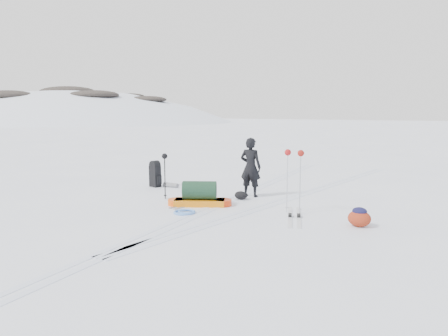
% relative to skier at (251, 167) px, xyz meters
% --- Properties ---
extents(ground, '(200.00, 200.00, 0.00)m').
position_rel_skier_xyz_m(ground, '(-0.24, -1.13, -0.85)').
color(ground, white).
rests_on(ground, ground).
extents(ski_tracks, '(3.38, 17.97, 0.01)m').
position_rel_skier_xyz_m(ski_tracks, '(0.37, -0.25, -0.85)').
color(ski_tracks, silver).
rests_on(ski_tracks, ground).
extents(skier, '(0.65, 0.45, 1.70)m').
position_rel_skier_xyz_m(skier, '(0.00, 0.00, 0.00)').
color(skier, black).
rests_on(skier, ground).
extents(pulk_sled, '(1.71, 1.18, 0.64)m').
position_rel_skier_xyz_m(pulk_sled, '(-0.62, -1.73, -0.60)').
color(pulk_sled, orange).
rests_on(pulk_sled, ground).
extents(expedition_rucksack, '(0.95, 0.41, 0.86)m').
position_rel_skier_xyz_m(expedition_rucksack, '(-3.32, -0.09, -0.45)').
color(expedition_rucksack, black).
rests_on(expedition_rucksack, ground).
extents(ski_poles_black, '(0.16, 0.16, 1.28)m').
position_rel_skier_xyz_m(ski_poles_black, '(-1.93, -1.48, 0.20)').
color(ski_poles_black, black).
rests_on(ski_poles_black, ground).
extents(ski_poles_silver, '(0.49, 0.18, 1.54)m').
position_rel_skier_xyz_m(ski_poles_silver, '(1.81, -1.33, 0.44)').
color(ski_poles_silver, '#BBBDC3').
rests_on(ski_poles_silver, ground).
extents(touring_skis_grey, '(0.60, 1.68, 0.06)m').
position_rel_skier_xyz_m(touring_skis_grey, '(-0.82, -1.63, -0.84)').
color(touring_skis_grey, '#9B9FA3').
rests_on(touring_skis_grey, ground).
extents(touring_skis_white, '(0.99, 1.97, 0.07)m').
position_rel_skier_xyz_m(touring_skis_white, '(1.99, -1.70, -0.83)').
color(touring_skis_white, silver).
rests_on(touring_skis_white, ground).
extents(rope_coil, '(0.71, 0.71, 0.06)m').
position_rel_skier_xyz_m(rope_coil, '(-0.44, -2.64, -0.82)').
color(rope_coil, '#5A92DB').
rests_on(rope_coil, ground).
extents(small_daypack, '(0.56, 0.46, 0.42)m').
position_rel_skier_xyz_m(small_daypack, '(3.48, -1.79, -0.65)').
color(small_daypack, maroon).
rests_on(small_daypack, ground).
extents(thermos_pair, '(0.21, 0.19, 0.25)m').
position_rel_skier_xyz_m(thermos_pair, '(-2.20, -0.09, -0.73)').
color(thermos_pair, '#595C61').
rests_on(thermos_pair, ground).
extents(stuff_sack, '(0.39, 0.30, 0.23)m').
position_rel_skier_xyz_m(stuff_sack, '(-0.04, -0.52, -0.73)').
color(stuff_sack, black).
rests_on(stuff_sack, ground).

